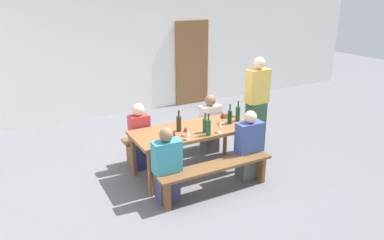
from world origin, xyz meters
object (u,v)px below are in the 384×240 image
wine_bottle_0 (179,123)px  wine_bottle_4 (238,114)px  seated_guest_far_0 (140,137)px  tasting_table (192,134)px  wine_bottle_2 (230,117)px  seated_guest_near_1 (249,147)px  wine_glass_2 (186,130)px  wine_glass_3 (174,134)px  wooden_door (192,63)px  standing_host (256,107)px  wine_glass_0 (223,115)px  bench_far (173,137)px  wine_bottle_3 (205,125)px  wine_glass_1 (220,125)px  seated_guest_near_0 (167,167)px  wine_glass_4 (188,133)px  seated_guest_far_1 (210,125)px  wine_bottle_1 (208,127)px  bench_near (216,171)px

wine_bottle_0 → wine_bottle_4: 1.06m
seated_guest_far_0 → tasting_table: bearing=49.8°
wine_bottle_2 → seated_guest_near_1: seated_guest_near_1 is taller
wine_bottle_4 → wine_glass_2: 1.07m
wine_glass_3 → wine_bottle_4: bearing=12.7°
wooden_door → wine_bottle_2: size_ratio=6.42×
standing_host → wooden_door: bearing=-97.5°
wine_glass_0 → standing_host: bearing=13.5°
bench_far → wine_glass_0: (0.56, -0.72, 0.54)m
wine_bottle_3 → tasting_table: bearing=116.7°
bench_far → seated_guest_near_1: seated_guest_near_1 is taller
wine_glass_2 → wine_bottle_3: bearing=-3.1°
wine_bottle_3 → wine_glass_1: wine_bottle_3 is taller
wine_glass_1 → seated_guest_near_0: 1.08m
wine_bottle_2 → seated_guest_far_0: 1.50m
wine_bottle_3 → wine_glass_3: bearing=-169.6°
wine_glass_4 → seated_guest_far_1: seated_guest_far_1 is taller
wine_bottle_0 → seated_guest_near_1: 1.13m
tasting_table → wine_glass_0: bearing=-0.7°
tasting_table → wine_bottle_2: 0.69m
wine_glass_2 → wine_glass_3: wine_glass_3 is taller
wine_bottle_3 → wine_bottle_4: bearing=14.4°
wine_glass_0 → wine_glass_2: wine_glass_0 is taller
tasting_table → seated_guest_near_1: size_ratio=1.70×
wine_glass_0 → seated_guest_far_1: bearing=78.8°
wine_bottle_0 → seated_guest_far_1: (0.88, 0.54, -0.36)m
wooden_door → wine_glass_4: 4.25m
bench_far → wine_glass_4: 1.20m
wine_glass_2 → wine_glass_3: bearing=-153.9°
wooden_door → standing_host: bearing=-97.5°
wine_bottle_1 → wine_bottle_4: bearing=22.5°
wine_bottle_2 → wine_glass_0: 0.12m
wine_glass_2 → seated_guest_far_1: size_ratio=0.13×
wine_bottle_2 → wine_glass_2: (-0.87, -0.13, -0.02)m
wine_bottle_1 → wine_bottle_4: size_ratio=0.99×
wine_glass_1 → wine_glass_2: 0.54m
seated_guest_far_0 → wooden_door: bearing=138.5°
wooden_door → standing_host: wooden_door is taller
seated_guest_near_1 → seated_guest_far_1: bearing=1.0°
wine_glass_1 → seated_guest_near_0: seated_guest_near_0 is taller
wine_bottle_2 → wine_glass_4: wine_bottle_2 is taller
seated_guest_near_0 → wine_bottle_1: bearing=-73.9°
seated_guest_far_0 → seated_guest_far_1: size_ratio=1.03×
bench_near → wine_bottle_0: size_ratio=5.39×
bench_near → wine_glass_2: 0.75m
seated_guest_far_0 → wine_glass_0: bearing=65.0°
tasting_table → seated_guest_near_1: (0.69, -0.56, -0.15)m
wooden_door → seated_guest_far_0: 3.77m
tasting_table → bench_near: (0.00, -0.71, -0.32)m
wine_bottle_1 → wine_glass_2: bearing=156.1°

